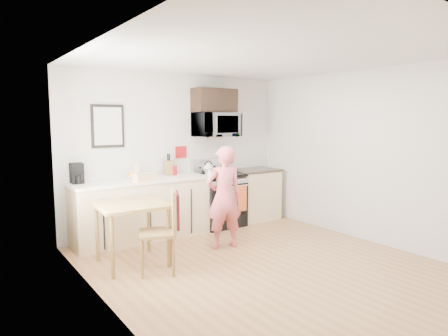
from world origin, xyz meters
TOP-DOWN VIEW (x-y plane):
  - floor at (0.00, 0.00)m, footprint 4.60×4.60m
  - back_wall at (0.00, 2.30)m, footprint 4.00×0.04m
  - left_wall at (-2.00, 0.00)m, footprint 0.04×4.60m
  - right_wall at (2.00, 0.00)m, footprint 0.04×4.60m
  - ceiling at (0.00, 0.00)m, footprint 4.00×4.60m
  - window at (-1.96, 0.80)m, footprint 0.06×1.40m
  - cabinet_left at (-0.80, 2.00)m, footprint 2.10×0.60m
  - countertop_left at (-0.80, 2.00)m, footprint 2.14×0.64m
  - cabinet_right at (1.43, 2.00)m, footprint 0.84×0.60m
  - countertop_right at (1.43, 2.00)m, footprint 0.88×0.64m
  - range at (0.63, 1.98)m, footprint 0.76×0.70m
  - microwave at (0.63, 2.08)m, footprint 0.76×0.51m
  - upper_cabinet at (0.63, 2.12)m, footprint 0.76×0.35m
  - wall_art at (-1.20, 2.28)m, footprint 0.50×0.04m
  - wall_trivet at (0.05, 2.28)m, footprint 0.20×0.02m
  - person at (0.00, 0.95)m, footprint 0.60×0.46m
  - dining_table at (-1.35, 1.06)m, footprint 0.85×0.85m
  - chair at (-1.08, 0.56)m, footprint 0.60×0.56m
  - knife_block at (-0.24, 2.18)m, footprint 0.13×0.17m
  - utensil_crock at (-0.17, 2.15)m, footprint 0.12×0.12m
  - fruit_bowl at (-0.86, 2.15)m, footprint 0.31×0.31m
  - milk_carton at (-0.85, 2.07)m, footprint 0.10×0.10m
  - coffee_maker at (-1.71, 2.16)m, footprint 0.17×0.25m
  - bread_bag at (-0.85, 1.78)m, footprint 0.34×0.20m
  - cake at (0.77, 1.87)m, footprint 0.26×0.26m
  - kettle at (0.50, 2.12)m, footprint 0.17×0.17m
  - pot at (0.35, 1.80)m, footprint 0.21×0.35m

SIDE VIEW (x-z plane):
  - floor at x=0.00m, z-range 0.00..0.00m
  - range at x=0.63m, z-range -0.14..1.02m
  - cabinet_left at x=-0.80m, z-range 0.00..0.90m
  - cabinet_right at x=1.43m, z-range 0.00..0.90m
  - chair at x=-1.08m, z-range 0.15..1.15m
  - dining_table at x=-1.35m, z-range 0.31..1.11m
  - person at x=0.00m, z-range 0.00..1.48m
  - countertop_left at x=-0.80m, z-range 0.90..0.94m
  - countertop_right at x=1.43m, z-range 0.90..0.94m
  - cake at x=0.77m, z-range 0.92..1.01m
  - pot at x=0.35m, z-range 0.93..1.03m
  - fruit_bowl at x=-0.86m, z-range 0.93..1.04m
  - bread_bag at x=-0.85m, z-range 0.94..1.06m
  - kettle at x=0.50m, z-range 0.91..1.13m
  - milk_carton at x=-0.85m, z-range 0.94..1.16m
  - knife_block at x=-0.24m, z-range 0.94..1.18m
  - coffee_maker at x=-1.71m, z-range 0.93..1.22m
  - utensil_crock at x=-0.17m, z-range 0.90..1.26m
  - back_wall at x=0.00m, z-range 0.00..2.60m
  - left_wall at x=-2.00m, z-range 0.00..2.60m
  - right_wall at x=2.00m, z-range 0.00..2.60m
  - wall_trivet at x=0.05m, z-range 1.20..1.40m
  - window at x=-1.96m, z-range 0.80..2.30m
  - wall_art at x=-1.20m, z-range 1.43..2.08m
  - microwave at x=0.63m, z-range 1.55..1.97m
  - upper_cabinet at x=0.63m, z-range 1.98..2.38m
  - ceiling at x=0.00m, z-range 2.58..2.62m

